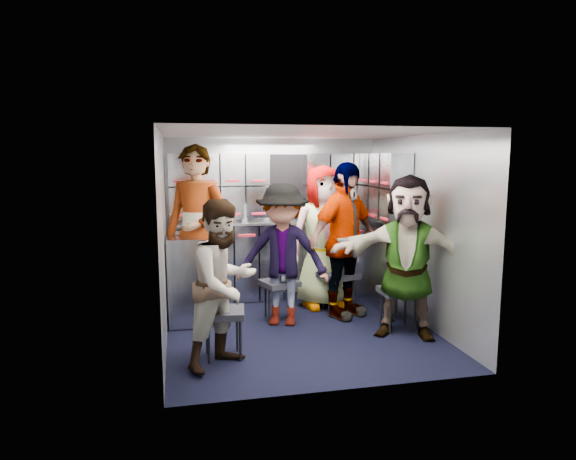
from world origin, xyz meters
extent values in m
plane|color=black|center=(0.00, 0.00, 0.00)|extent=(3.00, 3.00, 0.00)
cube|color=#999EA7|center=(0.00, 1.50, 1.05)|extent=(2.80, 0.04, 2.10)
cube|color=#999EA7|center=(-1.40, 0.00, 1.05)|extent=(0.04, 3.00, 2.10)
cube|color=#999EA7|center=(1.40, 0.00, 1.05)|extent=(0.04, 3.00, 2.10)
cube|color=silver|center=(0.00, 0.00, 2.10)|extent=(2.80, 3.00, 0.02)
cube|color=#8F939D|center=(0.00, 1.29, 0.49)|extent=(2.68, 0.38, 0.99)
cube|color=#8F939D|center=(-1.19, 0.56, 0.49)|extent=(0.38, 0.76, 0.99)
cube|color=silver|center=(0.00, 1.29, 1.01)|extent=(2.68, 0.42, 0.03)
cube|color=#8F939D|center=(0.00, 1.35, 1.49)|extent=(2.68, 0.28, 0.82)
cube|color=#8F939D|center=(1.25, 0.70, 1.49)|extent=(0.28, 1.00, 0.82)
cube|color=#8F939D|center=(1.25, 0.60, 0.50)|extent=(0.28, 1.20, 1.00)
cube|color=#A61523|center=(0.00, 1.09, 0.88)|extent=(2.60, 0.02, 0.03)
cube|color=black|center=(-0.87, -0.61, 0.43)|extent=(0.43, 0.41, 0.06)
cylinder|color=black|center=(-1.02, -0.74, 0.21)|extent=(0.02, 0.02, 0.41)
cylinder|color=black|center=(-0.73, -0.74, 0.21)|extent=(0.02, 0.02, 0.41)
cylinder|color=black|center=(-1.02, -0.49, 0.21)|extent=(0.02, 0.02, 0.41)
cylinder|color=black|center=(-0.73, -0.49, 0.21)|extent=(0.02, 0.02, 0.41)
cube|color=black|center=(-0.13, 0.39, 0.42)|extent=(0.48, 0.46, 0.06)
cylinder|color=black|center=(-0.28, 0.27, 0.20)|extent=(0.02, 0.02, 0.40)
cylinder|color=black|center=(0.01, 0.27, 0.20)|extent=(0.02, 0.02, 0.40)
cylinder|color=black|center=(-0.28, 0.51, 0.20)|extent=(0.02, 0.02, 0.40)
cylinder|color=black|center=(0.01, 0.51, 0.20)|extent=(0.02, 0.02, 0.40)
cube|color=black|center=(0.50, 0.96, 0.39)|extent=(0.45, 0.44, 0.06)
cylinder|color=black|center=(0.37, 0.85, 0.19)|extent=(0.02, 0.02, 0.38)
cylinder|color=black|center=(0.63, 0.85, 0.19)|extent=(0.02, 0.02, 0.38)
cylinder|color=black|center=(0.37, 1.08, 0.19)|extent=(0.02, 0.02, 0.38)
cylinder|color=black|center=(0.63, 1.08, 0.19)|extent=(0.02, 0.02, 0.38)
cube|color=black|center=(0.62, 0.52, 0.45)|extent=(0.52, 0.50, 0.06)
cylinder|color=black|center=(0.47, 0.39, 0.21)|extent=(0.03, 0.03, 0.43)
cylinder|color=black|center=(0.77, 0.39, 0.21)|extent=(0.03, 0.03, 0.43)
cylinder|color=black|center=(0.47, 0.65, 0.21)|extent=(0.03, 0.03, 0.43)
cylinder|color=black|center=(0.77, 0.65, 0.21)|extent=(0.03, 0.03, 0.43)
cube|color=black|center=(1.05, -0.24, 0.43)|extent=(0.39, 0.37, 0.06)
cylinder|color=black|center=(0.91, -0.36, 0.20)|extent=(0.02, 0.02, 0.41)
cylinder|color=black|center=(1.19, -0.36, 0.20)|extent=(0.02, 0.02, 0.41)
cylinder|color=black|center=(0.91, -0.12, 0.20)|extent=(0.02, 0.02, 0.41)
cylinder|color=black|center=(1.19, -0.12, 0.20)|extent=(0.02, 0.02, 0.41)
imported|color=black|center=(-1.05, 0.48, 1.00)|extent=(0.87, 0.76, 2.00)
imported|color=black|center=(-0.87, -0.79, 0.75)|extent=(0.93, 0.90, 1.51)
imported|color=black|center=(-0.13, 0.21, 0.79)|extent=(1.15, 0.89, 1.58)
imported|color=black|center=(0.50, 0.78, 0.88)|extent=(0.90, 0.63, 1.76)
imported|color=black|center=(0.62, 0.34, 0.90)|extent=(1.14, 0.92, 1.81)
imported|color=black|center=(1.05, -0.42, 0.84)|extent=(1.61, 1.18, 1.69)
cylinder|color=white|center=(-0.42, 1.24, 1.15)|extent=(0.06, 0.06, 0.24)
cylinder|color=white|center=(0.03, 1.24, 1.17)|extent=(0.06, 0.06, 0.28)
cylinder|color=white|center=(0.68, 1.24, 1.16)|extent=(0.06, 0.06, 0.26)
cylinder|color=tan|center=(-1.03, 1.23, 1.08)|extent=(0.09, 0.09, 0.10)
cylinder|color=tan|center=(0.66, 1.23, 1.08)|extent=(0.08, 0.08, 0.11)
camera|label=1|loc=(-1.26, -5.23, 1.88)|focal=32.00mm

